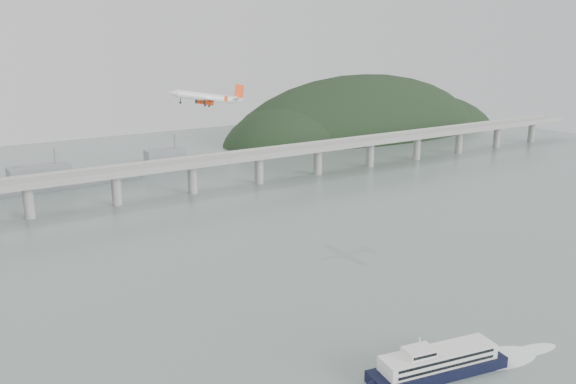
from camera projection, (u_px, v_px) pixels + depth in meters
ground at (369, 318)px, 224.34m from camera, size 900.00×900.00×0.00m
bridge at (161, 171)px, 381.46m from camera, size 800.00×22.00×23.90m
headland at (371, 149)px, 648.32m from camera, size 365.00×155.00×156.00m
ferry at (438, 363)px, 186.83m from camera, size 74.23×22.64×14.08m
airliner at (208, 98)px, 266.54m from camera, size 35.70×32.38×9.56m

